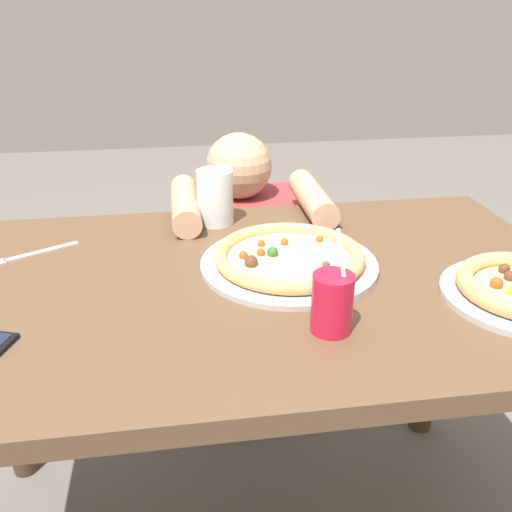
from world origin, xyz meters
The scene contains 6 objects.
dining_table centered at (0.00, 0.00, 0.64)m, with size 1.37×0.80×0.75m.
pizza_far centered at (0.10, 0.04, 0.77)m, with size 0.37×0.37×0.04m.
drink_cup_colored centered at (0.12, -0.20, 0.80)m, with size 0.07×0.07×0.18m.
water_cup_clear centered at (-0.03, 0.31, 0.82)m, with size 0.09×0.09×0.13m.
fork centered at (-0.45, 0.17, 0.75)m, with size 0.19×0.11×0.00m.
diner_seated centered at (0.06, 0.57, 0.42)m, with size 0.40×0.52×0.91m.
Camera 1 is at (-0.12, -0.98, 1.27)m, focal length 39.28 mm.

